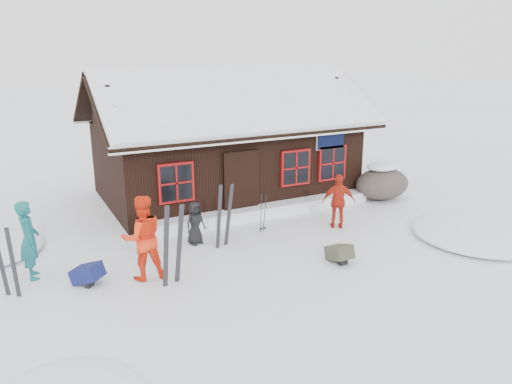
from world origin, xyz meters
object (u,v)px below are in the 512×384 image
ski_pair_left (173,246)px  ski_poles (263,213)px  skier_orange_left (143,238)px  skier_teal (29,240)px  skier_orange_right (339,201)px  boulder (382,183)px  backpack_blue (88,277)px  backpack_olive (339,256)px  skier_crouched (195,223)px

ski_pair_left → ski_poles: (3.24, 1.94, -0.34)m
skier_orange_left → ski_pair_left: 0.75m
skier_teal → ski_poles: skier_teal is taller
ski_pair_left → skier_orange_right: bearing=9.8°
boulder → ski_poles: bearing=-170.3°
backpack_blue → backpack_olive: 5.80m
ski_poles → ski_pair_left: bearing=-149.0°
skier_crouched → boulder: skier_crouched is taller
skier_orange_right → backpack_blue: skier_orange_right is taller
skier_orange_left → skier_orange_right: skier_orange_left is taller
skier_teal → skier_orange_left: 2.52m
boulder → backpack_blue: bearing=-168.8°
skier_teal → backpack_olive: 7.11m
skier_orange_left → skier_crouched: 2.25m
skier_orange_left → backpack_olive: (4.38, -1.31, -0.80)m
skier_crouched → boulder: 7.09m
skier_orange_left → boulder: (8.77, 2.25, -0.39)m
boulder → backpack_blue: size_ratio=3.14×
skier_crouched → backpack_blue: size_ratio=1.87×
skier_orange_right → backpack_blue: (-6.97, -0.36, -0.62)m
skier_orange_right → skier_crouched: size_ratio=1.38×
skier_orange_left → ski_poles: (3.74, 1.39, -0.43)m
skier_orange_left → backpack_olive: bearing=166.6°
ski_pair_left → boulder: bearing=15.7°
skier_orange_right → skier_crouched: skier_orange_right is taller
skier_teal → skier_orange_right: 8.02m
boulder → backpack_olive: size_ratio=3.13×
ski_pair_left → skier_teal: bearing=144.5°
skier_crouched → backpack_blue: bearing=-175.3°
skier_teal → skier_orange_right: bearing=-94.4°
boulder → skier_crouched: bearing=-172.9°
backpack_olive → ski_poles: bearing=104.8°
skier_teal → backpack_blue: size_ratio=2.94×
skier_crouched → backpack_olive: skier_crouched is taller
skier_orange_left → skier_teal: bearing=-24.9°
skier_orange_right → skier_crouched: 4.11m
ski_pair_left → backpack_blue: ski_pair_left is taller
skier_orange_right → ski_pair_left: 5.41m
skier_crouched → backpack_blue: skier_crouched is taller
backpack_blue → skier_teal: bearing=95.3°
backpack_olive → skier_crouched: bearing=136.0°
skier_orange_left → backpack_blue: size_ratio=3.15×
skier_orange_right → backpack_blue: 7.00m
boulder → backpack_olive: (-4.39, -3.56, -0.40)m
ski_poles → backpack_blue: bearing=-167.4°
skier_crouched → ski_pair_left: (-1.23, -1.93, 0.30)m
skier_teal → boulder: (11.00, 1.07, -0.33)m
skier_orange_left → backpack_olive: skier_orange_left is taller
skier_teal → boulder: bearing=-85.0°
ski_poles → skier_teal: bearing=-178.0°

